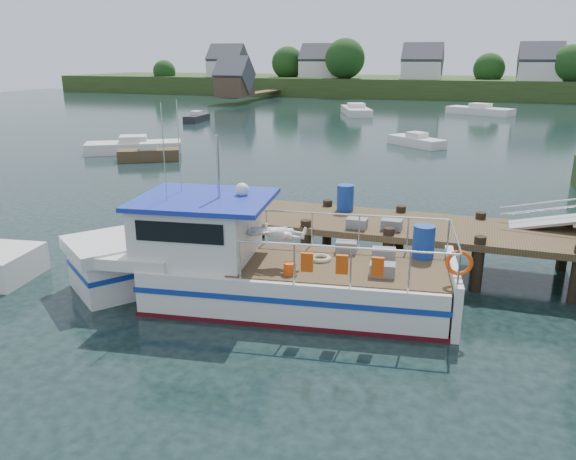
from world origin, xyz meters
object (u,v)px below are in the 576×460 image
(moored_a, at_px, (134,146))
(moored_rowboat, at_px, (149,154))
(moored_far, at_px, (480,110))
(dock, at_px, (559,208))
(lobster_boat, at_px, (248,267))
(moored_b, at_px, (416,141))
(moored_e, at_px, (197,118))
(moored_d, at_px, (356,110))

(moored_a, bearing_deg, moored_rowboat, -51.41)
(moored_far, bearing_deg, dock, -76.49)
(dock, relative_size, moored_far, 2.17)
(dock, bearing_deg, moored_far, 92.54)
(lobster_boat, height_order, moored_a, lobster_boat)
(lobster_boat, bearing_deg, moored_far, 76.54)
(dock, relative_size, moored_b, 3.66)
(lobster_boat, relative_size, moored_e, 2.76)
(moored_far, height_order, moored_e, moored_far)
(lobster_boat, distance_m, moored_rowboat, 22.62)
(moored_a, xyz_separation_m, moored_d, (8.95, 30.69, 0.04))
(moored_far, relative_size, moored_a, 1.17)
(moored_a, xyz_separation_m, moored_e, (-4.74, 18.40, -0.03))
(moored_b, height_order, moored_e, moored_e)
(moored_d, bearing_deg, dock, -62.41)
(moored_rowboat, bearing_deg, moored_d, 78.81)
(lobster_boat, distance_m, moored_b, 29.16)
(moored_far, relative_size, moored_d, 0.97)
(moored_a, relative_size, moored_e, 1.63)
(lobster_boat, relative_size, moored_rowboat, 2.79)
(moored_far, xyz_separation_m, moored_e, (-26.99, -16.82, -0.06))
(dock, distance_m, moored_rowboat, 25.95)
(moored_rowboat, bearing_deg, moored_e, 109.26)
(moored_b, bearing_deg, moored_a, -148.13)
(lobster_boat, height_order, moored_far, lobster_boat)
(lobster_boat, xyz_separation_m, moored_e, (-21.44, 38.40, -0.55))
(lobster_boat, xyz_separation_m, moored_a, (-16.70, 20.00, -0.52))
(dock, xyz_separation_m, moored_e, (-29.27, 34.49, -1.84))
(moored_b, bearing_deg, moored_far, 85.75)
(dock, xyz_separation_m, moored_far, (-2.28, 51.31, -1.78))
(dock, xyz_separation_m, moored_rowboat, (-21.90, 13.79, -1.83))
(dock, bearing_deg, moored_b, 104.51)
(moored_a, bearing_deg, moored_e, 94.27)
(moored_d, bearing_deg, moored_a, -97.08)
(moored_b, height_order, moored_d, moored_d)
(dock, height_order, moored_a, dock)
(dock, relative_size, moored_d, 2.11)
(moored_b, xyz_separation_m, moored_e, (-22.74, 9.28, 0.02))
(lobster_boat, distance_m, moored_a, 26.06)
(moored_d, bearing_deg, moored_e, -128.92)
(dock, distance_m, moored_b, 26.11)
(moored_rowboat, bearing_deg, dock, -32.53)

